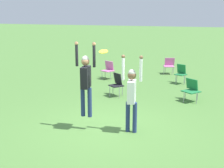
# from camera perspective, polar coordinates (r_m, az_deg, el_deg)

# --- Properties ---
(ground_plane) EXTENTS (120.00, 120.00, 0.00)m
(ground_plane) POSITION_cam_1_polar(r_m,az_deg,el_deg) (9.27, -1.13, -7.90)
(ground_plane) COLOR #4C7A38
(person_jumping) EXTENTS (0.62, 0.50, 2.14)m
(person_jumping) POSITION_cam_1_polar(r_m,az_deg,el_deg) (8.74, -4.82, 1.16)
(person_jumping) COLOR navy
(person_jumping) RESTS_ON ground_plane
(person_defending) EXTENTS (0.60, 0.48, 2.19)m
(person_defending) POSITION_cam_1_polar(r_m,az_deg,el_deg) (8.59, 3.61, -1.46)
(person_defending) COLOR navy
(person_defending) RESTS_ON ground_plane
(frisbee) EXTENTS (0.25, 0.24, 0.08)m
(frisbee) POSITION_cam_1_polar(r_m,az_deg,el_deg) (8.40, -1.57, 5.96)
(frisbee) COLOR yellow
(camping_chair_0) EXTENTS (0.66, 0.74, 0.90)m
(camping_chair_0) POSITION_cam_1_polar(r_m,az_deg,el_deg) (12.46, 0.90, 0.24)
(camping_chair_0) COLOR gray
(camping_chair_0) RESTS_ON ground_plane
(camping_chair_1) EXTENTS (0.76, 0.84, 0.83)m
(camping_chair_1) POSITION_cam_1_polar(r_m,az_deg,el_deg) (12.14, 14.32, -0.82)
(camping_chair_1) COLOR gray
(camping_chair_1) RESTS_ON ground_plane
(camping_chair_2) EXTENTS (0.67, 0.71, 0.84)m
(camping_chair_2) POSITION_cam_1_polar(r_m,az_deg,el_deg) (17.20, 10.40, 3.53)
(camping_chair_2) COLOR gray
(camping_chair_2) RESTS_ON ground_plane
(camping_chair_3) EXTENTS (0.60, 0.65, 0.89)m
(camping_chair_3) POSITION_cam_1_polar(r_m,az_deg,el_deg) (14.96, 12.50, 2.12)
(camping_chair_3) COLOR gray
(camping_chair_3) RESTS_ON ground_plane
(camping_chair_4) EXTENTS (0.69, 0.75, 0.87)m
(camping_chair_4) POSITION_cam_1_polar(r_m,az_deg,el_deg) (15.63, -0.66, 2.83)
(camping_chair_4) COLOR gray
(camping_chair_4) RESTS_ON ground_plane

